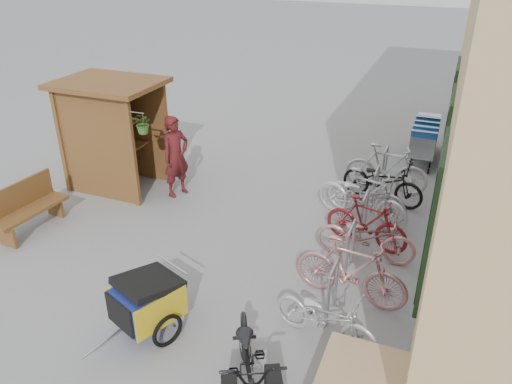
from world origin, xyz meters
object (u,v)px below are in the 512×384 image
at_px(bike_2, 366,237).
at_px(bike_6, 383,181).
at_px(kiosk, 109,120).
at_px(bike_1, 351,271).
at_px(shopping_carts, 425,135).
at_px(bike_4, 363,198).
at_px(person_kiosk, 176,156).
at_px(bike_3, 367,223).
at_px(bike_7, 386,169).
at_px(bench, 26,207).
at_px(bike_0, 325,317).
at_px(child_trailer, 147,300).
at_px(cargo_bike, 250,369).
at_px(bike_5, 366,194).

distance_m(bike_2, bike_6, 2.28).
bearing_deg(kiosk, bike_1, -19.44).
bearing_deg(shopping_carts, bike_4, -102.77).
bearing_deg(person_kiosk, bike_3, -74.84).
relative_size(shopping_carts, bike_3, 1.31).
height_order(person_kiosk, bike_7, person_kiosk).
height_order(shopping_carts, bike_1, shopping_carts).
distance_m(person_kiosk, bike_7, 4.55).
relative_size(bike_1, bike_3, 1.14).
distance_m(bench, bike_2, 6.32).
bearing_deg(bike_0, bike_3, 11.01).
bearing_deg(child_trailer, bench, 179.76).
relative_size(kiosk, bench, 1.59).
bearing_deg(bike_0, child_trailer, 118.89).
bearing_deg(bike_7, cargo_bike, 175.30).
bearing_deg(bike_0, bike_7, 11.89).
relative_size(shopping_carts, bike_6, 1.15).
bearing_deg(bike_0, bike_2, 8.77).
bearing_deg(child_trailer, bike_7, 89.18).
height_order(bench, bike_5, bike_5).
bearing_deg(person_kiosk, bike_5, -60.42).
distance_m(kiosk, bike_2, 5.92).
bearing_deg(bike_0, person_kiosk, 64.70).
relative_size(bike_2, bike_4, 0.89).
relative_size(bike_0, bike_1, 0.87).
xyz_separation_m(child_trailer, cargo_bike, (1.81, -0.63, 0.01)).
relative_size(bench, bike_3, 1.00).
distance_m(person_kiosk, bike_4, 3.97).
distance_m(bike_0, bike_3, 2.64).
relative_size(cargo_bike, bike_3, 1.36).
distance_m(child_trailer, person_kiosk, 4.28).
xyz_separation_m(bike_0, bike_3, (0.06, 2.64, 0.06)).
distance_m(bike_5, bike_7, 1.31).
bearing_deg(person_kiosk, kiosk, 118.19).
distance_m(bike_0, bike_1, 1.02).
xyz_separation_m(child_trailer, bike_6, (2.43, 5.19, -0.05)).
bearing_deg(cargo_bike, bike_1, 46.54).
bearing_deg(bike_7, bike_0, -179.67).
relative_size(kiosk, bike_5, 1.48).
bearing_deg(kiosk, bike_2, -8.20).
xyz_separation_m(cargo_bike, bike_0, (0.57, 1.34, -0.12)).
relative_size(bike_0, bike_7, 0.85).
xyz_separation_m(shopping_carts, bike_5, (-0.80, -3.54, -0.13)).
bearing_deg(bike_5, bike_2, -156.18).
xyz_separation_m(kiosk, bench, (-0.40, -2.23, -1.06)).
height_order(bench, bike_1, bike_1).
distance_m(bench, bike_5, 6.55).
height_order(kiosk, person_kiosk, kiosk).
distance_m(child_trailer, bike_0, 2.48).
height_order(cargo_bike, person_kiosk, person_kiosk).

